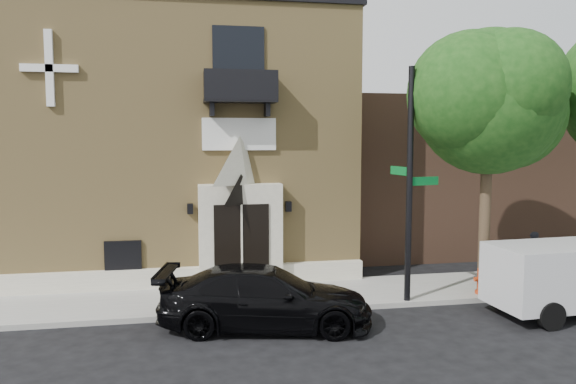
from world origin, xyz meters
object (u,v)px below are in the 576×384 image
black_sedan (265,297)px  street_sign (410,185)px  fire_hydrant (482,279)px  pedestrian_near (533,256)px  dumpster (512,271)px

black_sedan → street_sign: (4.28, 1.14, 2.70)m
street_sign → fire_hydrant: (2.45, 0.21, -2.89)m
street_sign → pedestrian_near: (4.93, 1.43, -2.53)m
dumpster → pedestrian_near: size_ratio=1.12×
black_sedan → dumpster: (7.87, 1.61, -0.05)m
dumpster → fire_hydrant: bearing=-164.0°
street_sign → pedestrian_near: size_ratio=4.14×
black_sedan → dumpster: black_sedan is taller
street_sign → dumpster: 4.55m
black_sedan → pedestrian_near: size_ratio=3.36×
dumpster → street_sign: bearing=-169.7°
black_sedan → pedestrian_near: bearing=-63.7°
black_sedan → dumpster: 8.03m
black_sedan → street_sign: bearing=-64.4°
pedestrian_near → street_sign: bearing=11.8°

